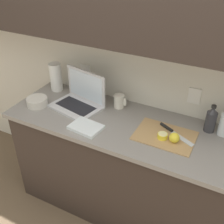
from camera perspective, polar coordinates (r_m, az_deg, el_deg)
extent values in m
plane|color=brown|center=(2.59, 7.22, -20.02)|extent=(12.00, 12.00, 0.00)
cube|color=silver|center=(2.06, 13.26, 10.35)|extent=(5.20, 0.06, 2.60)
cube|color=white|center=(2.39, -5.39, 8.23)|extent=(0.09, 0.01, 0.12)
cube|color=white|center=(2.09, 16.39, 3.15)|extent=(0.09, 0.01, 0.12)
cube|color=#332823|center=(2.27, 7.99, -13.49)|extent=(2.20, 0.59, 0.85)
cube|color=gray|center=(1.98, 8.97, -4.59)|extent=(2.27, 0.62, 0.03)
cube|color=silver|center=(2.22, -7.37, 1.00)|extent=(0.42, 0.33, 0.02)
cube|color=black|center=(2.22, -7.39, 1.24)|extent=(0.33, 0.21, 0.00)
cube|color=silver|center=(2.23, -5.30, 5.29)|extent=(0.38, 0.09, 0.26)
cube|color=silver|center=(2.23, -5.41, 5.23)|extent=(0.33, 0.07, 0.22)
cube|color=tan|center=(1.94, 10.70, -4.75)|extent=(0.40, 0.29, 0.01)
cube|color=silver|center=(1.93, 14.09, -5.30)|extent=(0.18, 0.11, 0.00)
cylinder|color=black|center=(2.00, 11.03, -3.05)|extent=(0.11, 0.07, 0.02)
cylinder|color=yellow|center=(1.90, 10.22, -4.80)|extent=(0.07, 0.07, 0.03)
cylinder|color=#F4EAA3|center=(1.89, 10.27, -4.37)|extent=(0.06, 0.06, 0.00)
sphere|color=yellow|center=(1.88, 12.57, -5.12)|extent=(0.07, 0.07, 0.07)
cylinder|color=#333338|center=(2.04, 19.37, -1.89)|extent=(0.07, 0.07, 0.15)
cone|color=#333338|center=(1.99, 19.86, 0.32)|extent=(0.07, 0.07, 0.04)
cylinder|color=black|center=(1.97, 20.01, 1.02)|extent=(0.03, 0.03, 0.02)
cylinder|color=silver|center=(2.20, 1.42, 2.21)|extent=(0.08, 0.08, 0.11)
cube|color=silver|center=(2.18, 2.63, 2.02)|extent=(0.02, 0.01, 0.06)
cylinder|color=beige|center=(2.31, -14.97, 2.04)|extent=(0.16, 0.16, 0.07)
cylinder|color=white|center=(2.47, -11.33, 7.01)|extent=(0.10, 0.10, 0.24)
cube|color=white|center=(1.98, -5.31, -3.09)|extent=(0.24, 0.18, 0.02)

